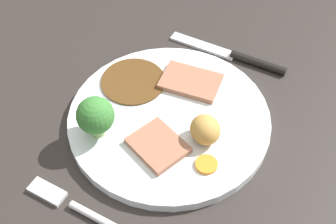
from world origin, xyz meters
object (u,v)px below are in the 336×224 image
Objects in this scene: roast_potato_left at (205,130)px; carrot_coin_front at (206,164)px; meat_slice_under at (191,82)px; dinner_plate at (168,120)px; fork at (81,209)px; meat_slice_main at (158,145)px; broccoli_floret at (95,116)px; knife at (237,56)px.

roast_potato_left reaches higher than carrot_coin_front.
meat_slice_under is at bearing 40.04° from roast_potato_left.
roast_potato_left is (-7.39, -6.21, 1.36)cm from meat_slice_under.
roast_potato_left is at bearing -95.90° from dinner_plate.
carrot_coin_front reaches higher than fork.
meat_slice_main is at bearing 134.96° from roast_potato_left.
broccoli_floret is at bearing 101.20° from carrot_coin_front.
roast_potato_left is at bearing -139.96° from meat_slice_under.
meat_slice_under is at bearing 69.99° from knife.
meat_slice_under reaches higher than carrot_coin_front.
fork is at bearing 173.69° from dinner_plate.
carrot_coin_front is at bearing -148.39° from roast_potato_left.
dinner_plate is 6.90cm from meat_slice_under.
meat_slice_under is 0.43× the size of knife.
broccoli_floret reaches higher than meat_slice_main.
fork is at bearing 163.87° from meat_slice_main.
carrot_coin_front is at bearing -83.14° from meat_slice_main.
roast_potato_left is (-0.59, -5.72, 2.46)cm from dinner_plate.
meat_slice_main is 1.14× the size of broccoli_floret.
meat_slice_under is at bearing -95.73° from fork.
roast_potato_left is at bearing -62.28° from broccoli_floret.
carrot_coin_front is (-4.05, -7.85, 0.91)cm from dinner_plate.
knife is at bearing -2.13° from meat_slice_main.
meat_slice_under is 9.74cm from roast_potato_left.
broccoli_floret is at bearing 117.72° from roast_potato_left.
meat_slice_under is 2.94× the size of carrot_coin_front.
knife is (21.06, -0.78, -1.35)cm from meat_slice_main.
knife is at bearing 15.36° from carrot_coin_front.
broccoli_floret reaches higher than roast_potato_left.
carrot_coin_front is 15.51cm from fork.
broccoli_floret is (-2.77, 13.99, 3.12)cm from carrot_coin_front.
dinner_plate is 16.40cm from knife.
roast_potato_left reaches higher than fork.
fork is at bearing 154.24° from roast_potato_left.
meat_slice_main is 0.36× the size of knife.
dinner_plate reaches higher than fork.
dinner_plate is at bearing 84.10° from roast_potato_left.
meat_slice_main is at bearing -75.27° from broccoli_floret.
meat_slice_under is at bearing -22.53° from broccoli_floret.
roast_potato_left is (4.22, -4.23, 1.36)cm from meat_slice_main.
dinner_plate is 6.25cm from roast_potato_left.
dinner_plate is 1.43× the size of knife.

